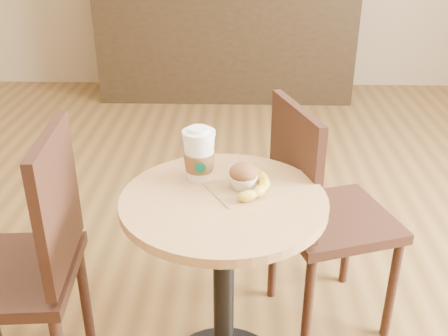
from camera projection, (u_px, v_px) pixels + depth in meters
The scene contains 8 objects.
cafe_table at pixel (224, 262), 1.70m from camera, with size 0.64×0.64×0.75m.
chair_left at pixel (28, 260), 1.68m from camera, with size 0.46×0.46×0.97m.
chair_right at pixel (320, 210), 1.98m from camera, with size 0.52×0.52×0.94m.
service_counter at pixel (226, 37), 4.65m from camera, with size 2.30×0.65×1.04m.
kraft_bag at pixel (249, 187), 1.65m from camera, with size 0.24×0.18×0.00m, color #99744A.
coffee_cup at pixel (199, 156), 1.68m from camera, with size 0.11×0.11×0.18m.
muffin at pixel (243, 176), 1.63m from camera, with size 0.09×0.09×0.08m.
banana at pixel (252, 182), 1.65m from camera, with size 0.14×0.25×0.03m, color gold, non-canonical shape.
Camera 1 is at (0.12, -1.50, 1.54)m, focal length 42.00 mm.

